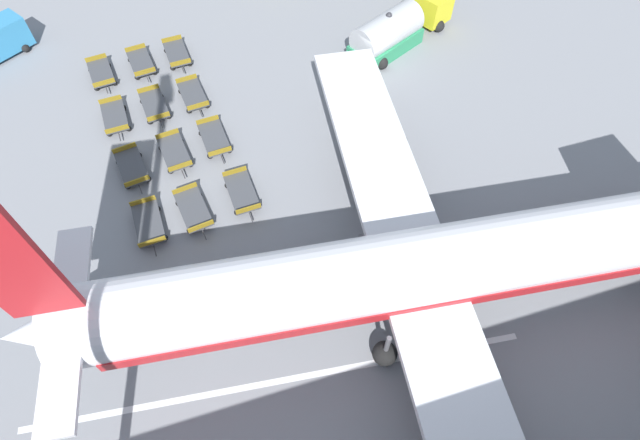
{
  "coord_description": "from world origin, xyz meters",
  "views": [
    {
      "loc": [
        26.89,
        -12.43,
        23.35
      ],
      "look_at": [
        12.67,
        -8.09,
        1.74
      ],
      "focal_mm": 28.0,
      "sensor_mm": 36.0,
      "label": 1
    }
  ],
  "objects_px": {
    "baggage_dolly_row_mid_b_col_b": "(193,95)",
    "baggage_dolly_row_mid_a_col_b": "(154,106)",
    "baggage_dolly_row_near_col_b": "(115,117)",
    "fuel_tanker_primary": "(396,30)",
    "baggage_dolly_row_near_col_d": "(149,224)",
    "baggage_dolly_row_mid_a_col_a": "(141,63)",
    "baggage_dolly_row_mid_b_col_c": "(214,138)",
    "airplane": "(436,266)",
    "baggage_dolly_row_near_col_c": "(132,167)",
    "baggage_dolly_row_mid_a_col_c": "(175,153)",
    "baggage_dolly_row_mid_a_col_d": "(194,210)",
    "baggage_dolly_row_mid_b_col_d": "(242,193)",
    "baggage_dolly_row_mid_b_col_a": "(177,54)",
    "baggage_dolly_row_near_col_a": "(101,73)"
  },
  "relations": [
    {
      "from": "fuel_tanker_primary",
      "to": "baggage_dolly_row_near_col_a",
      "type": "distance_m",
      "value": 21.21
    },
    {
      "from": "baggage_dolly_row_near_col_d",
      "to": "fuel_tanker_primary",
      "type": "bearing_deg",
      "value": 120.72
    },
    {
      "from": "baggage_dolly_row_mid_b_col_d",
      "to": "baggage_dolly_row_mid_a_col_c",
      "type": "bearing_deg",
      "value": -142.03
    },
    {
      "from": "baggage_dolly_row_near_col_a",
      "to": "baggage_dolly_row_mid_b_col_a",
      "type": "distance_m",
      "value": 5.4
    },
    {
      "from": "airplane",
      "to": "fuel_tanker_primary",
      "type": "bearing_deg",
      "value": 162.54
    },
    {
      "from": "baggage_dolly_row_mid_a_col_b",
      "to": "fuel_tanker_primary",
      "type": "bearing_deg",
      "value": 96.27
    },
    {
      "from": "fuel_tanker_primary",
      "to": "baggage_dolly_row_mid_a_col_d",
      "type": "bearing_deg",
      "value": -56.13
    },
    {
      "from": "baggage_dolly_row_near_col_c",
      "to": "baggage_dolly_row_mid_b_col_d",
      "type": "height_order",
      "value": "same"
    },
    {
      "from": "baggage_dolly_row_mid_a_col_d",
      "to": "baggage_dolly_row_mid_b_col_c",
      "type": "relative_size",
      "value": 1.01
    },
    {
      "from": "fuel_tanker_primary",
      "to": "baggage_dolly_row_near_col_d",
      "type": "height_order",
      "value": "fuel_tanker_primary"
    },
    {
      "from": "baggage_dolly_row_near_col_c",
      "to": "airplane",
      "type": "bearing_deg",
      "value": 46.48
    },
    {
      "from": "baggage_dolly_row_near_col_d",
      "to": "baggage_dolly_row_mid_b_col_a",
      "type": "relative_size",
      "value": 1.0
    },
    {
      "from": "airplane",
      "to": "baggage_dolly_row_mid_a_col_d",
      "type": "distance_m",
      "value": 13.83
    },
    {
      "from": "airplane",
      "to": "baggage_dolly_row_mid_b_col_b",
      "type": "distance_m",
      "value": 20.44
    },
    {
      "from": "baggage_dolly_row_mid_a_col_c",
      "to": "baggage_dolly_row_mid_a_col_d",
      "type": "xyz_separation_m",
      "value": [
        4.65,
        0.45,
        0.0
      ]
    },
    {
      "from": "airplane",
      "to": "baggage_dolly_row_mid_b_col_d",
      "type": "bearing_deg",
      "value": -139.88
    },
    {
      "from": "baggage_dolly_row_mid_a_col_b",
      "to": "baggage_dolly_row_mid_a_col_c",
      "type": "bearing_deg",
      "value": 8.95
    },
    {
      "from": "baggage_dolly_row_mid_b_col_d",
      "to": "baggage_dolly_row_mid_a_col_b",
      "type": "bearing_deg",
      "value": -155.44
    },
    {
      "from": "baggage_dolly_row_near_col_d",
      "to": "baggage_dolly_row_mid_b_col_c",
      "type": "xyz_separation_m",
      "value": [
        -5.35,
        4.63,
        0.0
      ]
    },
    {
      "from": "baggage_dolly_row_mid_a_col_d",
      "to": "baggage_dolly_row_mid_b_col_d",
      "type": "distance_m",
      "value": 2.9
    },
    {
      "from": "baggage_dolly_row_mid_a_col_a",
      "to": "baggage_dolly_row_mid_b_col_c",
      "type": "bearing_deg",
      "value": 22.62
    },
    {
      "from": "baggage_dolly_row_mid_a_col_b",
      "to": "baggage_dolly_row_mid_b_col_b",
      "type": "height_order",
      "value": "same"
    },
    {
      "from": "airplane",
      "to": "baggage_dolly_row_near_col_d",
      "type": "height_order",
      "value": "airplane"
    },
    {
      "from": "fuel_tanker_primary",
      "to": "baggage_dolly_row_mid_b_col_d",
      "type": "height_order",
      "value": "fuel_tanker_primary"
    },
    {
      "from": "baggage_dolly_row_mid_a_col_b",
      "to": "baggage_dolly_row_near_col_c",
      "type": "bearing_deg",
      "value": -20.66
    },
    {
      "from": "baggage_dolly_row_mid_b_col_b",
      "to": "airplane",
      "type": "bearing_deg",
      "value": 26.49
    },
    {
      "from": "baggage_dolly_row_near_col_b",
      "to": "baggage_dolly_row_mid_b_col_b",
      "type": "relative_size",
      "value": 1.0
    },
    {
      "from": "baggage_dolly_row_near_col_b",
      "to": "baggage_dolly_row_mid_b_col_c",
      "type": "distance_m",
      "value": 6.95
    },
    {
      "from": "baggage_dolly_row_near_col_d",
      "to": "baggage_dolly_row_mid_a_col_b",
      "type": "relative_size",
      "value": 0.99
    },
    {
      "from": "baggage_dolly_row_mid_b_col_b",
      "to": "baggage_dolly_row_mid_a_col_b",
      "type": "bearing_deg",
      "value": -84.02
    },
    {
      "from": "baggage_dolly_row_mid_a_col_b",
      "to": "baggage_dolly_row_near_col_b",
      "type": "bearing_deg",
      "value": -82.15
    },
    {
      "from": "baggage_dolly_row_mid_b_col_a",
      "to": "baggage_dolly_row_mid_a_col_b",
      "type": "bearing_deg",
      "value": -23.51
    },
    {
      "from": "airplane",
      "to": "baggage_dolly_row_mid_a_col_b",
      "type": "distance_m",
      "value": 21.49
    },
    {
      "from": "baggage_dolly_row_near_col_a",
      "to": "baggage_dolly_row_mid_a_col_a",
      "type": "xyz_separation_m",
      "value": [
        -0.34,
        2.78,
        0.0
      ]
    },
    {
      "from": "baggage_dolly_row_mid_a_col_c",
      "to": "baggage_dolly_row_mid_b_col_d",
      "type": "distance_m",
      "value": 5.39
    },
    {
      "from": "baggage_dolly_row_mid_a_col_d",
      "to": "baggage_dolly_row_mid_b_col_b",
      "type": "xyz_separation_m",
      "value": [
        -9.52,
        1.43,
        0.0
      ]
    },
    {
      "from": "fuel_tanker_primary",
      "to": "baggage_dolly_row_near_col_d",
      "type": "xyz_separation_m",
      "value": [
        11.42,
        -19.23,
        -0.82
      ]
    },
    {
      "from": "baggage_dolly_row_mid_a_col_a",
      "to": "baggage_dolly_row_mid_b_col_a",
      "type": "xyz_separation_m",
      "value": [
        -0.27,
        2.58,
        0.0
      ]
    },
    {
      "from": "fuel_tanker_primary",
      "to": "baggage_dolly_row_near_col_b",
      "type": "relative_size",
      "value": 2.43
    },
    {
      "from": "fuel_tanker_primary",
      "to": "baggage_dolly_row_mid_a_col_d",
      "type": "xyz_separation_m",
      "value": [
        11.21,
        -16.7,
        -0.82
      ]
    },
    {
      "from": "baggage_dolly_row_mid_a_col_a",
      "to": "baggage_dolly_row_mid_a_col_d",
      "type": "relative_size",
      "value": 1.0
    },
    {
      "from": "baggage_dolly_row_mid_a_col_d",
      "to": "baggage_dolly_row_mid_b_col_d",
      "type": "bearing_deg",
      "value": 98.0
    },
    {
      "from": "fuel_tanker_primary",
      "to": "baggage_dolly_row_near_col_d",
      "type": "distance_m",
      "value": 22.38
    },
    {
      "from": "baggage_dolly_row_near_col_b",
      "to": "baggage_dolly_row_mid_b_col_d",
      "type": "xyz_separation_m",
      "value": [
        8.49,
        6.62,
        0.0
      ]
    },
    {
      "from": "baggage_dolly_row_near_col_c",
      "to": "baggage_dolly_row_near_col_d",
      "type": "height_order",
      "value": "same"
    },
    {
      "from": "baggage_dolly_row_near_col_a",
      "to": "baggage_dolly_row_mid_a_col_d",
      "type": "distance_m",
      "value": 14.3
    },
    {
      "from": "baggage_dolly_row_near_col_b",
      "to": "baggage_dolly_row_mid_a_col_d",
      "type": "relative_size",
      "value": 0.99
    },
    {
      "from": "baggage_dolly_row_near_col_d",
      "to": "baggage_dolly_row_mid_b_col_b",
      "type": "height_order",
      "value": "same"
    },
    {
      "from": "airplane",
      "to": "baggage_dolly_row_mid_a_col_c",
      "type": "bearing_deg",
      "value": -140.56
    },
    {
      "from": "baggage_dolly_row_mid_a_col_a",
      "to": "baggage_dolly_row_mid_a_col_c",
      "type": "height_order",
      "value": "same"
    }
  ]
}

